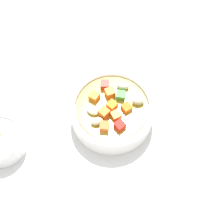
# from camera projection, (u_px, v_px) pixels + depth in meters

# --- Properties ---
(ground_plane) EXTENTS (1.40, 1.40, 0.02)m
(ground_plane) POSITION_uv_depth(u_px,v_px,m) (112.00, 120.00, 0.58)
(ground_plane) COLOR silver
(soup_bowl_main) EXTENTS (0.16, 0.16, 0.07)m
(soup_bowl_main) POSITION_uv_depth(u_px,v_px,m) (112.00, 111.00, 0.54)
(soup_bowl_main) COLOR white
(soup_bowl_main) RESTS_ON ground_plane
(spoon) EXTENTS (0.14, 0.17, 0.01)m
(spoon) POSITION_uv_depth(u_px,v_px,m) (92.00, 201.00, 0.49)
(spoon) COLOR silver
(spoon) RESTS_ON ground_plane
(side_bowl_small) EXTENTS (0.09, 0.09, 0.05)m
(side_bowl_small) POSITION_uv_depth(u_px,v_px,m) (0.00, 141.00, 0.52)
(side_bowl_small) COLOR white
(side_bowl_small) RESTS_ON ground_plane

